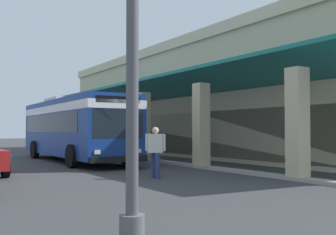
% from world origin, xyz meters
% --- Properties ---
extents(ground, '(120.00, 120.00, 0.00)m').
position_xyz_m(ground, '(0.00, 8.00, 0.00)').
color(ground, '#38383A').
extents(curb_strip, '(36.36, 0.50, 0.12)m').
position_xyz_m(curb_strip, '(0.91, 3.29, 0.06)').
color(curb_strip, '#9E998E').
rests_on(curb_strip, ground).
extents(plaza_building, '(30.60, 16.81, 7.14)m').
position_xyz_m(plaza_building, '(0.91, 12.91, 3.57)').
color(plaza_building, '#C6B793').
rests_on(plaza_building, ground).
extents(transit_bus, '(11.26, 2.99, 3.34)m').
position_xyz_m(transit_bus, '(1.99, 0.02, 1.85)').
color(transit_bus, navy).
rests_on(transit_bus, ground).
extents(pedestrian, '(0.52, 0.53, 1.70)m').
position_xyz_m(pedestrian, '(10.57, -0.17, 0.96)').
color(pedestrian, navy).
rests_on(pedestrian, ground).
extents(potted_palm, '(1.69, 1.80, 2.42)m').
position_xyz_m(potted_palm, '(-2.27, 4.49, 0.59)').
color(potted_palm, gray).
rests_on(potted_palm, ground).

